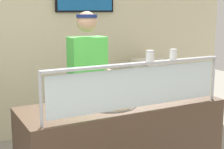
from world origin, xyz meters
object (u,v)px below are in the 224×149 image
Objects in this scene: pizza_tray at (111,103)px; pepper_flake_shaker at (173,55)px; parmesan_shaker at (150,57)px; worker_figure at (88,84)px; pizza_server at (109,102)px; pizza_box_stack at (153,64)px.

pepper_flake_shaker is (0.46, -0.27, 0.43)m from pizza_tray.
parmesan_shaker reaches higher than pepper_flake_shaker.
worker_figure reaches higher than pepper_flake_shaker.
pizza_server is 2.25m from pizza_box_stack.
parmesan_shaker reaches higher than pizza_tray.
pizza_box_stack is at bearing 59.68° from pepper_flake_shaker.
pizza_server is 3.01× the size of parmesan_shaker.
worker_figure is (0.11, 0.69, 0.02)m from pizza_server.
parmesan_shaker is at bearing 180.00° from pepper_flake_shaker.
pizza_tray is 0.04m from pizza_server.
worker_figure reaches higher than parmesan_shaker.
pizza_tray is at bearing 129.93° from parmesan_shaker.
pepper_flake_shaker is 0.05× the size of worker_figure.
pizza_box_stack is at bearing 60.19° from pizza_server.
parmesan_shaker is 0.05× the size of worker_figure.
parmesan_shaker is (0.22, -0.27, 0.43)m from pizza_tray.
pizza_box_stack is (1.47, 0.93, -0.03)m from worker_figure.
pizza_tray is 0.67m from worker_figure.
parmesan_shaker is 2.32m from pizza_box_stack.
pizza_box_stack is (1.09, 1.86, -0.42)m from pepper_flake_shaker.
pizza_tray is 1.63× the size of pizza_server.
pizza_tray is at bearing 149.92° from pepper_flake_shaker.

